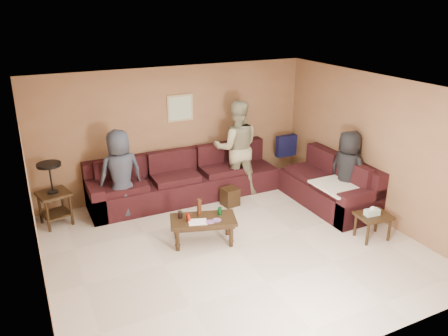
{
  "coord_description": "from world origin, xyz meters",
  "views": [
    {
      "loc": [
        -2.74,
        -5.32,
        3.64
      ],
      "look_at": [
        0.25,
        0.85,
        1.0
      ],
      "focal_mm": 35.0,
      "sensor_mm": 36.0,
      "label": 1
    }
  ],
  "objects_px": {
    "coffee_table": "(203,222)",
    "person_right": "(347,171)",
    "sectional_sofa": "(235,185)",
    "waste_bin": "(230,197)",
    "side_table_right": "(373,218)",
    "person_middle": "(236,148)",
    "person_left": "(121,174)",
    "end_table_left": "(53,193)"
  },
  "relations": [
    {
      "from": "coffee_table",
      "to": "person_right",
      "type": "xyz_separation_m",
      "value": [
        2.82,
        -0.05,
        0.39
      ]
    },
    {
      "from": "sectional_sofa",
      "to": "coffee_table",
      "type": "relative_size",
      "value": 4.1
    },
    {
      "from": "waste_bin",
      "to": "side_table_right",
      "type": "bearing_deg",
      "value": -54.4
    },
    {
      "from": "person_middle",
      "to": "waste_bin",
      "type": "bearing_deg",
      "value": 70.71
    },
    {
      "from": "waste_bin",
      "to": "person_left",
      "type": "bearing_deg",
      "value": 166.63
    },
    {
      "from": "coffee_table",
      "to": "waste_bin",
      "type": "bearing_deg",
      "value": 46.12
    },
    {
      "from": "waste_bin",
      "to": "person_left",
      "type": "distance_m",
      "value": 2.06
    },
    {
      "from": "sectional_sofa",
      "to": "coffee_table",
      "type": "bearing_deg",
      "value": -135.19
    },
    {
      "from": "end_table_left",
      "to": "waste_bin",
      "type": "relative_size",
      "value": 3.26
    },
    {
      "from": "person_left",
      "to": "person_right",
      "type": "xyz_separation_m",
      "value": [
        3.73,
        -1.55,
        -0.04
      ]
    },
    {
      "from": "waste_bin",
      "to": "person_middle",
      "type": "height_order",
      "value": "person_middle"
    },
    {
      "from": "side_table_right",
      "to": "person_left",
      "type": "distance_m",
      "value": 4.31
    },
    {
      "from": "end_table_left",
      "to": "side_table_right",
      "type": "distance_m",
      "value": 5.33
    },
    {
      "from": "waste_bin",
      "to": "person_middle",
      "type": "bearing_deg",
      "value": 52.38
    },
    {
      "from": "side_table_right",
      "to": "person_left",
      "type": "xyz_separation_m",
      "value": [
        -3.43,
        2.57,
        0.42
      ]
    },
    {
      "from": "side_table_right",
      "to": "person_right",
      "type": "xyz_separation_m",
      "value": [
        0.3,
        1.03,
        0.38
      ]
    },
    {
      "from": "side_table_right",
      "to": "waste_bin",
      "type": "xyz_separation_m",
      "value": [
        -1.52,
        2.12,
        -0.2
      ]
    },
    {
      "from": "end_table_left",
      "to": "side_table_right",
      "type": "height_order",
      "value": "end_table_left"
    },
    {
      "from": "person_middle",
      "to": "person_right",
      "type": "xyz_separation_m",
      "value": [
        1.42,
        -1.6,
        -0.18
      ]
    },
    {
      "from": "sectional_sofa",
      "to": "waste_bin",
      "type": "bearing_deg",
      "value": -143.66
    },
    {
      "from": "waste_bin",
      "to": "person_right",
      "type": "relative_size",
      "value": 0.23
    },
    {
      "from": "sectional_sofa",
      "to": "person_middle",
      "type": "relative_size",
      "value": 2.48
    },
    {
      "from": "waste_bin",
      "to": "person_right",
      "type": "distance_m",
      "value": 2.2
    },
    {
      "from": "coffee_table",
      "to": "side_table_right",
      "type": "height_order",
      "value": "coffee_table"
    },
    {
      "from": "side_table_right",
      "to": "person_middle",
      "type": "height_order",
      "value": "person_middle"
    },
    {
      "from": "sectional_sofa",
      "to": "person_left",
      "type": "height_order",
      "value": "person_left"
    },
    {
      "from": "sectional_sofa",
      "to": "end_table_left",
      "type": "bearing_deg",
      "value": 171.14
    },
    {
      "from": "person_left",
      "to": "person_right",
      "type": "height_order",
      "value": "person_left"
    },
    {
      "from": "person_left",
      "to": "person_middle",
      "type": "xyz_separation_m",
      "value": [
        2.31,
        0.06,
        0.14
      ]
    },
    {
      "from": "end_table_left",
      "to": "side_table_right",
      "type": "relative_size",
      "value": 1.96
    },
    {
      "from": "end_table_left",
      "to": "waste_bin",
      "type": "distance_m",
      "value": 3.13
    },
    {
      "from": "side_table_right",
      "to": "coffee_table",
      "type": "bearing_deg",
      "value": 156.86
    },
    {
      "from": "person_left",
      "to": "person_middle",
      "type": "height_order",
      "value": "person_middle"
    },
    {
      "from": "coffee_table",
      "to": "person_left",
      "type": "relative_size",
      "value": 0.71
    },
    {
      "from": "person_middle",
      "to": "side_table_right",
      "type": "bearing_deg",
      "value": 131.46
    },
    {
      "from": "person_middle",
      "to": "coffee_table",
      "type": "bearing_deg",
      "value": 66.39
    },
    {
      "from": "side_table_right",
      "to": "waste_bin",
      "type": "height_order",
      "value": "side_table_right"
    },
    {
      "from": "end_table_left",
      "to": "waste_bin",
      "type": "height_order",
      "value": "end_table_left"
    },
    {
      "from": "sectional_sofa",
      "to": "side_table_right",
      "type": "height_order",
      "value": "sectional_sofa"
    },
    {
      "from": "coffee_table",
      "to": "person_left",
      "type": "height_order",
      "value": "person_left"
    },
    {
      "from": "side_table_right",
      "to": "person_right",
      "type": "relative_size",
      "value": 0.38
    },
    {
      "from": "person_left",
      "to": "person_right",
      "type": "distance_m",
      "value": 4.03
    }
  ]
}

